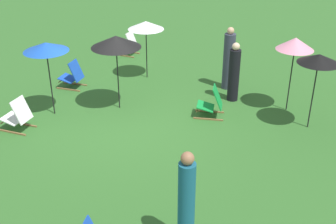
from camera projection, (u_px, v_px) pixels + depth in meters
ground_plane at (125, 120)px, 10.86m from camera, size 40.00×40.00×0.00m
deckchair_1 at (212, 103)px, 10.90m from camera, size 0.66×0.86×0.83m
deckchair_3 at (72, 76)px, 12.54m from camera, size 0.58×0.82×0.83m
deckchair_5 at (128, 45)px, 15.12m from camera, size 0.50×0.78×0.83m
deckchair_7 at (18, 116)px, 10.28m from camera, size 0.55×0.80×0.83m
umbrella_0 at (319, 59)px, 9.75m from camera, size 0.98×0.98×1.89m
umbrella_1 at (295, 44)px, 10.58m from camera, size 0.94×0.94×1.98m
umbrella_2 at (46, 47)px, 10.37m from camera, size 1.11×1.11×1.93m
umbrella_3 at (146, 25)px, 12.66m from camera, size 1.08×1.08×1.78m
umbrella_4 at (116, 42)px, 10.68m from camera, size 1.28×1.28×1.99m
person_0 at (229, 60)px, 12.29m from camera, size 0.46×0.46×1.84m
person_1 at (186, 202)px, 6.65m from camera, size 0.38×0.38×1.77m
person_2 at (234, 74)px, 11.60m from camera, size 0.37×0.37×1.65m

